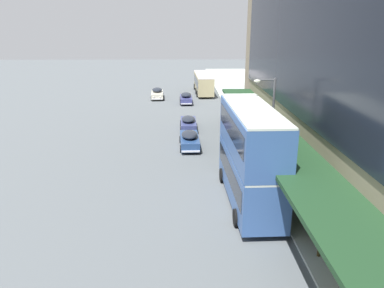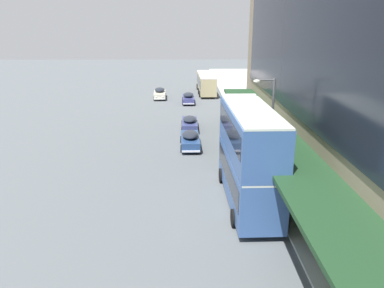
# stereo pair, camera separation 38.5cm
# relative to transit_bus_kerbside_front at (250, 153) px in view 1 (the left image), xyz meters

# --- Properties ---
(transit_bus_kerbside_front) EXTENTS (2.96, 9.61, 6.08)m
(transit_bus_kerbside_front) POSITION_rel_transit_bus_kerbside_front_xyz_m (0.00, 0.00, 0.00)
(transit_bus_kerbside_front) COLOR #385C9B
(transit_bus_kerbside_front) RESTS_ON ground
(transit_bus_kerbside_rear) EXTENTS (2.93, 11.50, 3.12)m
(transit_bus_kerbside_rear) POSITION_rel_transit_bus_kerbside_front_xyz_m (-0.76, 40.14, -1.48)
(transit_bus_kerbside_rear) COLOR tan
(transit_bus_kerbside_rear) RESTS_ON ground
(sedan_trailing_near) EXTENTS (1.79, 4.74, 1.46)m
(sedan_trailing_near) POSITION_rel_transit_bus_kerbside_front_xyz_m (-3.54, 17.39, -2.55)
(sedan_trailing_near) COLOR navy
(sedan_trailing_near) RESTS_ON ground
(sedan_oncoming_front) EXTENTS (1.88, 4.79, 1.57)m
(sedan_oncoming_front) POSITION_rel_transit_bus_kerbside_front_xyz_m (-3.51, 11.17, -2.50)
(sedan_oncoming_front) COLOR navy
(sedan_oncoming_front) RESTS_ON ground
(sedan_lead_mid) EXTENTS (2.07, 4.92, 1.64)m
(sedan_lead_mid) POSITION_rel_transit_bus_kerbside_front_xyz_m (-8.06, 35.43, -2.48)
(sedan_lead_mid) COLOR beige
(sedan_lead_mid) RESTS_ON ground
(sedan_lead_near) EXTENTS (1.84, 4.82, 1.57)m
(sedan_lead_near) POSITION_rel_transit_bus_kerbside_front_xyz_m (-3.68, 31.70, -2.51)
(sedan_lead_near) COLOR navy
(sedan_lead_near) RESTS_ON ground
(pedestrian_at_kerb) EXTENTS (0.40, 0.56, 1.86)m
(pedestrian_at_kerb) POSITION_rel_transit_bus_kerbside_front_xyz_m (2.40, -6.08, -2.10)
(pedestrian_at_kerb) COLOR #2F2713
(pedestrian_at_kerb) RESTS_ON sidewalk_kerb
(street_lamp) EXTENTS (1.50, 0.28, 7.17)m
(street_lamp) POSITION_rel_transit_bus_kerbside_front_xyz_m (1.92, 3.47, 1.03)
(street_lamp) COLOR #4C4C51
(street_lamp) RESTS_ON sidewalk_kerb
(fire_hydrant) EXTENTS (0.20, 0.40, 0.70)m
(fire_hydrant) POSITION_rel_transit_bus_kerbside_front_xyz_m (2.31, 0.51, -2.79)
(fire_hydrant) COLOR red
(fire_hydrant) RESTS_ON sidewalk_kerb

